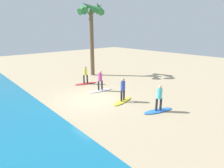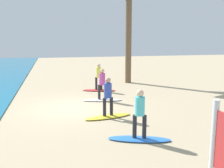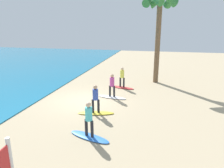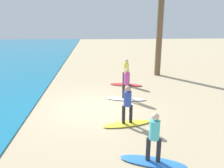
{
  "view_description": "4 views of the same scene",
  "coord_description": "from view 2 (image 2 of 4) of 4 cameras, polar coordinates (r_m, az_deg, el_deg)",
  "views": [
    {
      "loc": [
        -10.47,
        7.28,
        4.93
      ],
      "look_at": [
        -0.82,
        -1.35,
        1.1
      ],
      "focal_mm": 29.57,
      "sensor_mm": 36.0,
      "label": 1
    },
    {
      "loc": [
        -12.37,
        0.76,
        3.44
      ],
      "look_at": [
        -0.49,
        -1.92,
        1.19
      ],
      "focal_mm": 42.15,
      "sensor_mm": 36.0,
      "label": 2
    },
    {
      "loc": [
        -12.58,
        -4.85,
        4.94
      ],
      "look_at": [
        0.26,
        -1.92,
        1.25
      ],
      "focal_mm": 33.44,
      "sensor_mm": 36.0,
      "label": 3
    },
    {
      "loc": [
        -10.72,
        -0.33,
        4.58
      ],
      "look_at": [
        0.42,
        -0.92,
        1.1
      ],
      "focal_mm": 37.45,
      "sensor_mm": 36.0,
      "label": 4
    }
  ],
  "objects": [
    {
      "name": "surfer_yellow",
      "position": [
        11.0,
        -0.89,
        -2.14
      ],
      "size": [
        0.32,
        0.45,
        1.64
      ],
      "color": "#232328",
      "rests_on": "surfboard_yellow"
    },
    {
      "name": "surfboard_blue",
      "position": [
        8.99,
        5.92,
        -11.78
      ],
      "size": [
        1.18,
        2.17,
        0.09
      ],
      "primitive_type": "ellipsoid",
      "rotation": [
        0.0,
        0.0,
        1.26
      ],
      "color": "blue",
      "rests_on": "ground"
    },
    {
      "name": "surfboard_white",
      "position": [
        14.08,
        -2.13,
        -3.48
      ],
      "size": [
        0.91,
        2.16,
        0.09
      ],
      "primitive_type": "ellipsoid",
      "rotation": [
        0.0,
        0.0,
        1.4
      ],
      "color": "white",
      "rests_on": "ground"
    },
    {
      "name": "surfer_red",
      "position": [
        16.4,
        -2.9,
        2.04
      ],
      "size": [
        0.32,
        0.45,
        1.64
      ],
      "color": "#232328",
      "rests_on": "surfboard_red"
    },
    {
      "name": "ground_plane",
      "position": [
        12.86,
        -8.88,
        -5.17
      ],
      "size": [
        60.0,
        60.0,
        0.0
      ],
      "primitive_type": "plane",
      "color": "tan"
    },
    {
      "name": "surfboard_red",
      "position": [
        16.57,
        -2.87,
        -1.36
      ],
      "size": [
        1.11,
        2.17,
        0.09
      ],
      "primitive_type": "ellipsoid",
      "rotation": [
        0.0,
        0.0,
        1.29
      ],
      "color": "red",
      "rests_on": "ground"
    },
    {
      "name": "surfer_blue",
      "position": [
        8.66,
        6.05,
        -5.7
      ],
      "size": [
        0.32,
        0.44,
        1.64
      ],
      "color": "#232328",
      "rests_on": "surfboard_blue"
    },
    {
      "name": "surfboard_yellow",
      "position": [
        11.26,
        -0.87,
        -7.07
      ],
      "size": [
        0.99,
        2.17,
        0.09
      ],
      "primitive_type": "ellipsoid",
      "rotation": [
        0.0,
        0.0,
        1.78
      ],
      "color": "yellow",
      "rests_on": "ground"
    },
    {
      "name": "surfer_white",
      "position": [
        13.88,
        -2.16,
        0.5
      ],
      "size": [
        0.32,
        0.46,
        1.64
      ],
      "color": "#232328",
      "rests_on": "surfboard_white"
    }
  ]
}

